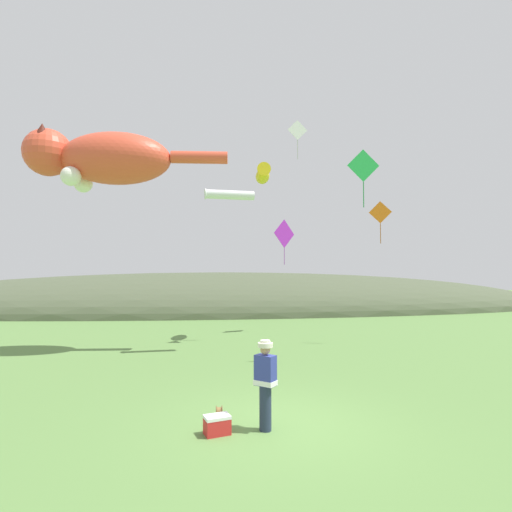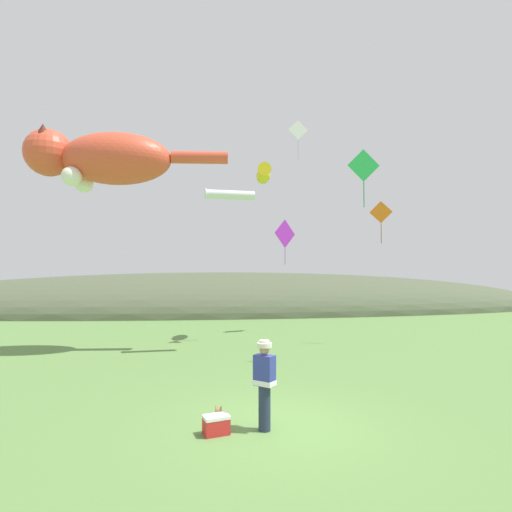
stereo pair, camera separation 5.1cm
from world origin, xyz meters
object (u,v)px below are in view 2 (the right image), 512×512
at_px(kite_diamond_violet, 285,234).
at_px(kite_diamond_white, 298,131).
at_px(kite_spool, 219,412).
at_px(kite_tube_streamer, 229,195).
at_px(picnic_cooler, 216,425).
at_px(kite_diamond_green, 364,166).
at_px(kite_diamond_orange, 381,213).
at_px(festival_attendant, 264,382).
at_px(kite_giant_cat, 102,159).
at_px(kite_fish_windsock, 263,175).

bearing_deg(kite_diamond_violet, kite_diamond_white, -89.73).
distance_m(kite_diamond_white, kite_diamond_violet, 5.47).
bearing_deg(kite_spool, kite_tube_streamer, 85.22).
distance_m(kite_spool, picnic_cooler, 0.86).
bearing_deg(kite_diamond_green, picnic_cooler, -134.26).
xyz_separation_m(kite_tube_streamer, kite_diamond_violet, (3.26, 5.16, -1.01)).
bearing_deg(kite_tube_streamer, kite_diamond_green, -28.36).
distance_m(kite_diamond_orange, kite_diamond_green, 4.31).
distance_m(picnic_cooler, kite_diamond_orange, 12.88).
bearing_deg(kite_diamond_violet, kite_diamond_orange, -49.24).
xyz_separation_m(festival_attendant, kite_giant_cat, (-5.35, 8.44, 6.74)).
xyz_separation_m(kite_spool, kite_giant_cat, (-4.47, 7.65, 7.56)).
bearing_deg(kite_fish_windsock, kite_diamond_green, -62.26).
height_order(kite_tube_streamer, kite_diamond_white, kite_diamond_white).
distance_m(festival_attendant, kite_diamond_orange, 11.97).
bearing_deg(kite_diamond_white, picnic_cooler, -111.71).
distance_m(picnic_cooler, kite_giant_cat, 12.18).
distance_m(picnic_cooler, kite_tube_streamer, 9.91).
relative_size(kite_tube_streamer, kite_diamond_violet, 0.82).
height_order(kite_tube_streamer, kite_diamond_green, kite_diamond_green).
distance_m(festival_attendant, kite_giant_cat, 12.06).
distance_m(festival_attendant, kite_diamond_violet, 13.92).
bearing_deg(picnic_cooler, kite_spool, 85.54).
distance_m(kite_tube_streamer, kite_diamond_green, 5.23).
height_order(festival_attendant, kite_diamond_green, kite_diamond_green).
distance_m(kite_fish_windsock, kite_diamond_violet, 3.75).
bearing_deg(kite_diamond_violet, kite_tube_streamer, -122.25).
bearing_deg(picnic_cooler, kite_diamond_orange, 50.09).
relative_size(kite_spool, kite_giant_cat, 0.03).
height_order(kite_diamond_orange, kite_diamond_green, kite_diamond_green).
bearing_deg(kite_diamond_white, kite_diamond_orange, -15.21).
bearing_deg(kite_tube_streamer, kite_giant_cat, 172.25).
height_order(picnic_cooler, kite_diamond_white, kite_diamond_white).
bearing_deg(kite_diamond_violet, picnic_cooler, -106.74).
xyz_separation_m(picnic_cooler, kite_diamond_green, (5.22, 5.36, 6.69)).
distance_m(kite_spool, kite_tube_streamer, 9.28).
bearing_deg(festival_attendant, kite_diamond_white, 73.13).
bearing_deg(kite_diamond_white, kite_giant_cat, -170.89).
relative_size(kite_spool, picnic_cooler, 0.46).
bearing_deg(kite_giant_cat, kite_spool, -59.73).
height_order(kite_diamond_orange, kite_diamond_white, kite_diamond_white).
distance_m(kite_tube_streamer, kite_diamond_violet, 6.19).
bearing_deg(kite_diamond_green, kite_giant_cat, 161.84).
bearing_deg(kite_giant_cat, kite_diamond_white, 9.11).
xyz_separation_m(festival_attendant, kite_spool, (-0.89, 0.79, -0.82)).
height_order(picnic_cooler, kite_diamond_green, kite_diamond_green).
xyz_separation_m(kite_spool, picnic_cooler, (-0.07, -0.86, 0.05)).
bearing_deg(kite_diamond_white, kite_fish_windsock, 150.99).
relative_size(kite_diamond_white, kite_diamond_violet, 0.75).
relative_size(kite_diamond_violet, kite_diamond_green, 1.18).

